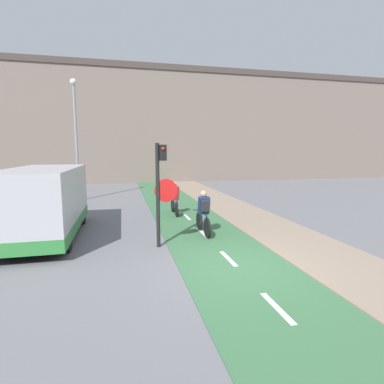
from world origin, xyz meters
The scene contains 9 objects.
ground_plane centered at (0.00, 0.00, 0.00)m, with size 120.00×120.00×0.00m, color slate.
bike_lane centered at (0.00, 0.01, 0.01)m, with size 2.73×60.00×0.02m.
sidewalk_strip centered at (2.57, 0.00, 0.03)m, with size 2.40×60.00×0.05m.
building_row_background centered at (0.00, 22.44, 5.07)m, with size 60.00×5.20×10.11m.
traffic_light_pole centered at (-1.54, 1.92, 1.86)m, with size 0.67×0.26×2.98m.
street_lamp_far centered at (-5.00, 11.21, 4.06)m, with size 0.36×0.36×6.61m.
cyclist_near centered at (0.00, 2.91, 0.71)m, with size 0.46×1.65×1.48m.
cyclist_far centered at (-0.40, 6.22, 0.66)m, with size 0.46×1.62×1.44m.
van centered at (-5.00, 3.71, 1.10)m, with size 1.96×5.11×2.23m.
Camera 1 is at (-2.59, -6.47, 2.76)m, focal length 28.00 mm.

